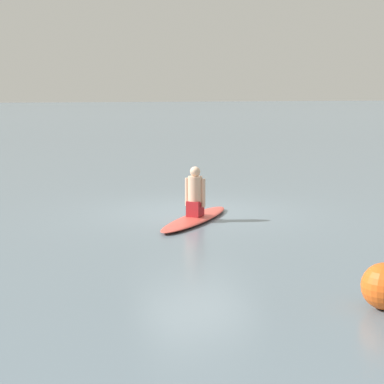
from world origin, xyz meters
The scene contains 3 objects.
ground_plane centered at (0.00, 0.00, 0.00)m, with size 400.00×400.00×0.00m, color slate.
surfboard centered at (-0.98, 0.51, 0.06)m, with size 3.18×0.62×0.11m, color #D84C3F.
person_paddler centered at (-0.98, 0.51, 0.59)m, with size 0.44×0.44×1.04m.
Camera 1 is at (-13.26, 6.56, 2.65)m, focal length 62.02 mm.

